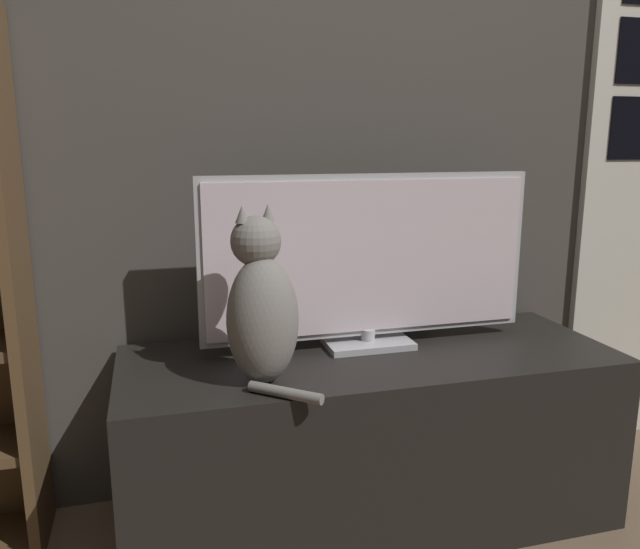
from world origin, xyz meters
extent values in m
cube|color=#47423D|center=(0.00, 1.22, 1.30)|extent=(4.80, 0.05, 2.60)
cube|color=black|center=(0.00, 0.90, 0.27)|extent=(1.49, 0.56, 0.54)
cube|color=#B7B7BC|center=(0.02, 0.97, 0.55)|extent=(0.27, 0.16, 0.02)
cylinder|color=#B7B7BC|center=(0.02, 0.97, 0.58)|extent=(0.04, 0.04, 0.04)
cube|color=#B7B7BC|center=(0.02, 0.98, 0.83)|extent=(1.04, 0.02, 0.50)
cube|color=silver|center=(0.02, 0.96, 0.83)|extent=(1.00, 0.01, 0.46)
ellipsoid|color=gray|center=(-0.35, 0.76, 0.71)|extent=(0.23, 0.22, 0.34)
ellipsoid|color=silver|center=(-0.37, 0.82, 0.70)|extent=(0.12, 0.08, 0.19)
sphere|color=gray|center=(-0.36, 0.80, 0.92)|extent=(0.16, 0.16, 0.13)
cone|color=gray|center=(-0.40, 0.79, 0.99)|extent=(0.04, 0.04, 0.05)
cone|color=gray|center=(-0.33, 0.81, 0.99)|extent=(0.04, 0.04, 0.05)
cylinder|color=gray|center=(-0.32, 0.64, 0.56)|extent=(0.17, 0.15, 0.03)
cube|color=brown|center=(-0.99, 1.05, 0.77)|extent=(0.03, 0.28, 1.54)
cube|color=black|center=(1.10, 1.17, 1.22)|extent=(0.20, 0.01, 0.22)
camera|label=1|loc=(-0.62, -0.79, 1.18)|focal=35.00mm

